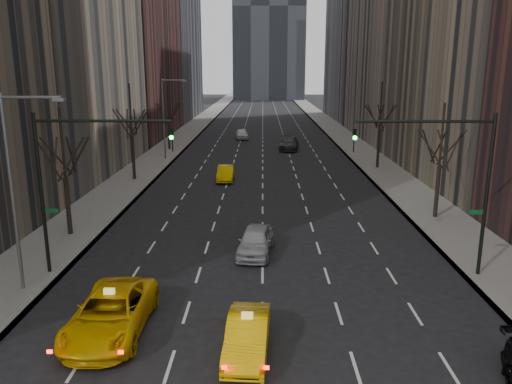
{
  "coord_description": "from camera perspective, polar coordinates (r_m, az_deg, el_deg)",
  "views": [
    {
      "loc": [
        -0.01,
        -11.44,
        10.1
      ],
      "look_at": [
        -0.37,
        15.37,
        3.5
      ],
      "focal_mm": 35.0,
      "sensor_mm": 36.0,
      "label": 1
    }
  ],
  "objects": [
    {
      "name": "tree_lw_b",
      "position": [
        32.42,
        -20.96,
        1.55
      ],
      "size": [
        3.36,
        3.5,
        7.82
      ],
      "color": "black",
      "rests_on": "ground"
    },
    {
      "name": "streetlight_far",
      "position": [
        57.64,
        -10.19,
        9.16
      ],
      "size": [
        2.83,
        0.22,
        9.0
      ],
      "color": "slate",
      "rests_on": "ground"
    },
    {
      "name": "far_car_white",
      "position": [
        74.66,
        -1.63,
        6.64
      ],
      "size": [
        2.23,
        4.61,
        1.52
      ],
      "primitive_type": "imported",
      "rotation": [
        0.0,
        0.0,
        0.1
      ],
      "color": "silver",
      "rests_on": "ground"
    },
    {
      "name": "traffic_mast_left",
      "position": [
        25.56,
        -20.12,
        2.58
      ],
      "size": [
        6.69,
        0.39,
        8.0
      ],
      "color": "black",
      "rests_on": "ground"
    },
    {
      "name": "tree_rw_b",
      "position": [
        36.1,
        20.22,
        2.79
      ],
      "size": [
        3.36,
        3.5,
        7.82
      ],
      "color": "black",
      "rests_on": "ground"
    },
    {
      "name": "tree_lw_c",
      "position": [
        47.38,
        -13.97,
        6.07
      ],
      "size": [
        3.36,
        3.5,
        8.74
      ],
      "color": "black",
      "rests_on": "ground"
    },
    {
      "name": "far_suv_grey",
      "position": [
        64.88,
        3.8,
        5.59
      ],
      "size": [
        2.97,
        5.97,
        1.67
      ],
      "primitive_type": "imported",
      "rotation": [
        0.0,
        0.0,
        -0.11
      ],
      "color": "#333338",
      "rests_on": "ground"
    },
    {
      "name": "sidewalk_left",
      "position": [
        82.96,
        -7.77,
        6.76
      ],
      "size": [
        4.5,
        320.0,
        0.15
      ],
      "primitive_type": "cube",
      "color": "slate",
      "rests_on": "ground"
    },
    {
      "name": "taxi_suv",
      "position": [
        20.88,
        -16.25,
        -13.15
      ],
      "size": [
        2.77,
        5.93,
        1.64
      ],
      "primitive_type": "imported",
      "rotation": [
        0.0,
        0.0,
        -0.01
      ],
      "color": "#E9AF04",
      "rests_on": "ground"
    },
    {
      "name": "far_taxi",
      "position": [
        46.58,
        -3.49,
        2.14
      ],
      "size": [
        1.49,
        4.17,
        1.37
      ],
      "primitive_type": "imported",
      "rotation": [
        0.0,
        0.0,
        0.01
      ],
      "color": "#F7BE05",
      "rests_on": "ground"
    },
    {
      "name": "sidewalk_right",
      "position": [
        82.96,
        9.33,
        6.71
      ],
      "size": [
        4.5,
        320.0,
        0.15
      ],
      "primitive_type": "cube",
      "color": "slate",
      "rests_on": "ground"
    },
    {
      "name": "traffic_mast_right",
      "position": [
        25.56,
        21.67,
        2.45
      ],
      "size": [
        6.69,
        0.39,
        8.0
      ],
      "color": "black",
      "rests_on": "ground"
    },
    {
      "name": "tree_rw_c",
      "position": [
        53.17,
        13.92,
        6.88
      ],
      "size": [
        3.36,
        3.5,
        8.74
      ],
      "color": "black",
      "rests_on": "ground"
    },
    {
      "name": "tree_lw_d",
      "position": [
        64.89,
        -9.98,
        7.84
      ],
      "size": [
        3.36,
        3.5,
        7.36
      ],
      "color": "black",
      "rests_on": "ground"
    },
    {
      "name": "streetlight_near",
      "position": [
        24.43,
        -25.57,
        1.89
      ],
      "size": [
        2.83,
        0.22,
        9.0
      ],
      "color": "slate",
      "rests_on": "ground"
    },
    {
      "name": "taxi_sedan",
      "position": [
        18.85,
        -0.99,
        -16.1
      ],
      "size": [
        1.72,
        4.33,
        1.4
      ],
      "primitive_type": "imported",
      "rotation": [
        0.0,
        0.0,
        -0.06
      ],
      "color": "#FFBC05",
      "rests_on": "ground"
    },
    {
      "name": "silver_sedan_ahead",
      "position": [
        28.06,
        -0.06,
        -5.61
      ],
      "size": [
        2.29,
        4.65,
        1.52
      ],
      "primitive_type": "imported",
      "rotation": [
        0.0,
        0.0,
        -0.11
      ],
      "color": "#9FA2A6",
      "rests_on": "ground"
    }
  ]
}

